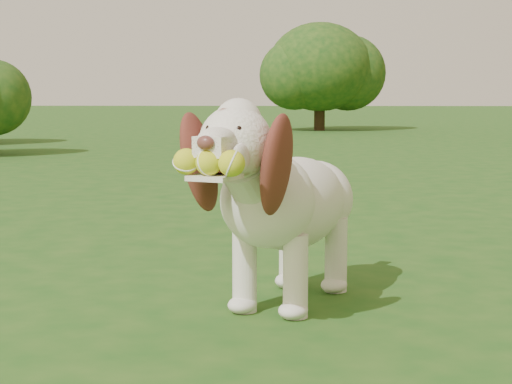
{
  "coord_description": "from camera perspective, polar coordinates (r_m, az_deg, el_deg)",
  "views": [
    {
      "loc": [
        -0.3,
        -3.36,
        0.79
      ],
      "look_at": [
        -0.42,
        -0.52,
        0.45
      ],
      "focal_mm": 60.0,
      "sensor_mm": 36.0,
      "label": 1
    }
  ],
  "objects": [
    {
      "name": "ground",
      "position": [
        3.47,
        7.42,
        -6.38
      ],
      "size": [
        80.0,
        80.0,
        0.0
      ],
      "primitive_type": "plane",
      "color": "#1B4D16",
      "rests_on": "ground"
    },
    {
      "name": "shrub_i",
      "position": [
        16.85,
        4.28,
        8.31
      ],
      "size": [
        2.03,
        2.03,
        2.1
      ],
      "color": "#382314",
      "rests_on": "ground"
    },
    {
      "name": "dog",
      "position": [
        3.08,
        1.81,
        -0.3
      ],
      "size": [
        0.69,
        1.14,
        0.76
      ],
      "rotation": [
        0.0,
        0.0,
        -0.38
      ],
      "color": "silver",
      "rests_on": "ground"
    }
  ]
}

